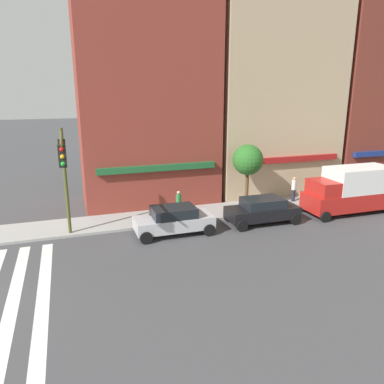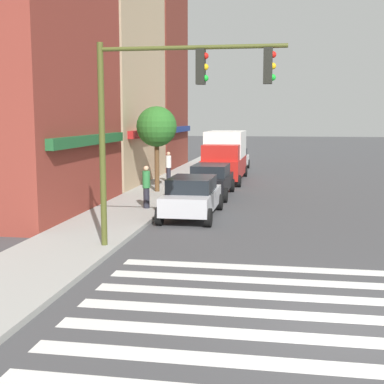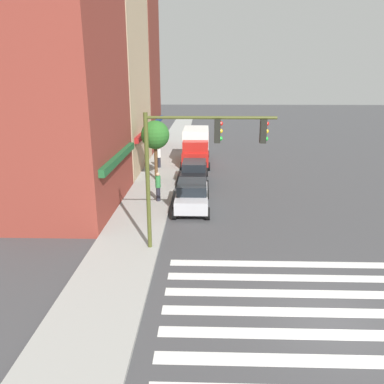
{
  "view_description": "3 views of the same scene",
  "coord_description": "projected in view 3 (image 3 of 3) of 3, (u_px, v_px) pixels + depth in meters",
  "views": [
    {
      "loc": [
        5.21,
        -14.45,
        7.91
      ],
      "look_at": [
        12.12,
        6.0,
        2.0
      ],
      "focal_mm": 35.0,
      "sensor_mm": 36.0,
      "label": 1
    },
    {
      "loc": [
        -9.82,
        1.27,
        3.92
      ],
      "look_at": [
        10.61,
        4.7,
        1.0
      ],
      "focal_mm": 50.0,
      "sensor_mm": 36.0,
      "label": 2
    },
    {
      "loc": [
        -10.06,
        4.1,
        7.31
      ],
      "look_at": [
        10.61,
        4.7,
        1.0
      ],
      "focal_mm": 35.0,
      "sensor_mm": 36.0,
      "label": 3
    }
  ],
  "objects": [
    {
      "name": "ground_plane",
      "position": [
        333.0,
        323.0,
        11.63
      ],
      "size": [
        200.0,
        200.0,
        0.0
      ],
      "primitive_type": "plane",
      "color": "#424244"
    },
    {
      "name": "sidewalk_left",
      "position": [
        94.0,
        317.0,
        11.82
      ],
      "size": [
        120.0,
        3.0,
        0.15
      ],
      "color": "#9E9E99",
      "rests_on": "ground_plane"
    },
    {
      "name": "crosswalk_stripes",
      "position": [
        333.0,
        323.0,
        11.63
      ],
      "size": [
        8.19,
        10.8,
        0.01
      ],
      "color": "silver",
      "rests_on": "ground_plane"
    },
    {
      "name": "storefront_row",
      "position": [
        109.0,
        76.0,
        29.18
      ],
      "size": [
        28.03,
        5.3,
        15.38
      ],
      "color": "maroon",
      "rests_on": "ground_plane"
    },
    {
      "name": "traffic_signal",
      "position": [
        195.0,
        153.0,
        15.28
      ],
      "size": [
        0.32,
        5.33,
        6.0
      ],
      "color": "#474C1E",
      "rests_on": "ground_plane"
    },
    {
      "name": "sedan_silver",
      "position": [
        192.0,
        195.0,
        21.66
      ],
      "size": [
        4.4,
        2.02,
        1.59
      ],
      "rotation": [
        0.0,
        0.0,
        0.0
      ],
      "color": "#B7B7BC",
      "rests_on": "ground_plane"
    },
    {
      "name": "sedan_black",
      "position": [
        194.0,
        171.0,
        27.02
      ],
      "size": [
        4.42,
        2.02,
        1.59
      ],
      "rotation": [
        0.0,
        0.0,
        -0.01
      ],
      "color": "black",
      "rests_on": "ground_plane"
    },
    {
      "name": "box_truck_red",
      "position": [
        196.0,
        146.0,
        33.09
      ],
      "size": [
        6.22,
        2.42,
        3.04
      ],
      "rotation": [
        0.0,
        0.0,
        -0.01
      ],
      "color": "#B21E19",
      "rests_on": "ground_plane"
    },
    {
      "name": "sedan_white",
      "position": [
        197.0,
        142.0,
        39.67
      ],
      "size": [
        4.45,
        2.02,
        1.59
      ],
      "rotation": [
        0.0,
        0.0,
        -0.03
      ],
      "color": "white",
      "rests_on": "ground_plane"
    },
    {
      "name": "pedestrian_green_top",
      "position": [
        158.0,
        186.0,
        22.52
      ],
      "size": [
        0.32,
        0.32,
        1.77
      ],
      "rotation": [
        0.0,
        0.0,
        5.9
      ],
      "color": "#23232D",
      "rests_on": "sidewalk_left"
    },
    {
      "name": "pedestrian_white_shirt",
      "position": [
        159.0,
        156.0,
        31.03
      ],
      "size": [
        0.32,
        0.32,
        1.77
      ],
      "rotation": [
        0.0,
        0.0,
        5.33
      ],
      "color": "#23232D",
      "rests_on": "sidewalk_left"
    },
    {
      "name": "street_tree",
      "position": [
        155.0,
        135.0,
        26.66
      ],
      "size": [
        2.03,
        2.03,
        4.3
      ],
      "color": "brown",
      "rests_on": "sidewalk_left"
    }
  ]
}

